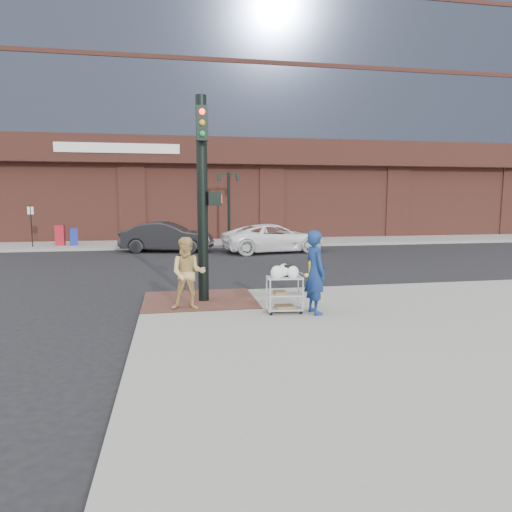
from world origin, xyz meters
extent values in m
plane|color=black|center=(0.00, 0.00, 0.00)|extent=(220.00, 220.00, 0.00)
cube|color=gray|center=(12.50, 32.00, 0.07)|extent=(65.00, 36.00, 0.15)
cube|color=brown|center=(-0.60, 0.90, 0.16)|extent=(2.80, 2.40, 0.01)
cube|color=brown|center=(5.00, 31.00, 14.15)|extent=(42.00, 26.00, 28.00)
cylinder|color=black|center=(2.00, 16.00, 2.15)|extent=(0.16, 0.16, 4.00)
cube|color=black|center=(2.00, 16.00, 4.05)|extent=(1.20, 0.06, 0.06)
cube|color=black|center=(1.45, 16.00, 3.85)|extent=(0.22, 0.22, 0.35)
cube|color=black|center=(2.55, 16.00, 3.85)|extent=(0.22, 0.22, 0.35)
cylinder|color=black|center=(-8.50, 15.00, 1.25)|extent=(0.05, 0.05, 2.20)
cylinder|color=black|center=(-0.50, 0.80, 2.65)|extent=(0.26, 0.26, 5.00)
cube|color=black|center=(-0.20, 0.80, 2.70)|extent=(0.32, 0.28, 0.34)
cube|color=#FF260C|center=(-0.04, 0.80, 2.70)|extent=(0.02, 0.18, 0.22)
cube|color=black|center=(-0.50, 0.52, 4.45)|extent=(0.28, 0.18, 0.80)
imported|color=navy|center=(1.87, -0.90, 1.08)|extent=(0.54, 0.74, 1.87)
imported|color=tan|center=(-0.91, -0.03, 0.99)|extent=(0.88, 0.72, 1.68)
imported|color=black|center=(-1.53, 12.78, 0.75)|extent=(4.79, 2.53, 1.50)
imported|color=white|center=(3.71, 11.67, 0.71)|extent=(5.40, 3.12, 1.42)
cube|color=#A5A5AA|center=(1.20, -0.75, 0.95)|extent=(0.83, 0.52, 0.03)
cube|color=#A5A5AA|center=(1.20, -0.75, 0.57)|extent=(0.83, 0.52, 0.03)
cube|color=#A5A5AA|center=(1.20, -0.75, 0.25)|extent=(0.83, 0.52, 0.03)
cube|color=black|center=(1.29, -0.71, 1.09)|extent=(0.19, 0.12, 0.28)
cube|color=brown|center=(1.10, -0.75, 0.62)|extent=(0.26, 0.30, 0.07)
cube|color=brown|center=(1.20, -0.75, 0.29)|extent=(0.41, 0.32, 0.06)
cylinder|color=yellow|center=(2.47, 1.20, 0.19)|extent=(0.31, 0.31, 0.09)
cylinder|color=yellow|center=(2.47, 1.20, 0.59)|extent=(0.22, 0.22, 0.68)
sphere|color=yellow|center=(2.47, 1.20, 0.96)|extent=(0.24, 0.24, 0.24)
cylinder|color=yellow|center=(2.47, 1.20, 0.64)|extent=(0.44, 0.10, 0.10)
cube|color=maroon|center=(-7.23, 15.52, 0.70)|extent=(0.47, 0.43, 1.10)
cube|color=navy|center=(-6.53, 15.44, 0.61)|extent=(0.47, 0.44, 0.92)
camera|label=1|loc=(-1.22, -10.49, 2.73)|focal=32.00mm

